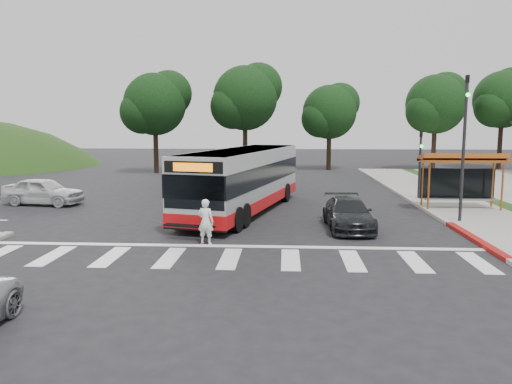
{
  "coord_description": "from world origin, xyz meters",
  "views": [
    {
      "loc": [
        1.81,
        -20.89,
        4.38
      ],
      "look_at": [
        0.59,
        -0.38,
        1.6
      ],
      "focal_mm": 35.0,
      "sensor_mm": 36.0,
      "label": 1
    }
  ],
  "objects": [
    {
      "name": "crosswalk_ladder",
      "position": [
        0.0,
        -5.0,
        0.01
      ],
      "size": [
        18.0,
        2.6,
        0.01
      ],
      "primitive_type": "cube",
      "color": "silver",
      "rests_on": "ground"
    },
    {
      "name": "tree_ne_b",
      "position": [
        23.08,
        30.06,
        6.92
      ],
      "size": [
        6.16,
        5.74,
        10.02
      ],
      "color": "black",
      "rests_on": "ground"
    },
    {
      "name": "tree_north_a",
      "position": [
        -1.92,
        26.07,
        6.92
      ],
      "size": [
        6.6,
        6.15,
        10.17
      ],
      "color": "black",
      "rests_on": "ground"
    },
    {
      "name": "traffic_signal_ne_tall",
      "position": [
        9.6,
        1.49,
        3.88
      ],
      "size": [
        0.18,
        0.37,
        6.5
      ],
      "color": "black",
      "rests_on": "ground"
    },
    {
      "name": "west_car_white",
      "position": [
        -11.48,
        5.5,
        0.75
      ],
      "size": [
        4.61,
        2.37,
        1.5
      ],
      "primitive_type": "imported",
      "rotation": [
        0.0,
        0.0,
        1.43
      ],
      "color": "silver",
      "rests_on": "ground"
    },
    {
      "name": "tree_ne_a",
      "position": [
        16.08,
        28.06,
        6.39
      ],
      "size": [
        6.16,
        5.74,
        9.3
      ],
      "color": "black",
      "rests_on": "parking_lot"
    },
    {
      "name": "curb_east",
      "position": [
        9.0,
        8.0,
        0.07
      ],
      "size": [
        0.3,
        40.0,
        0.15
      ],
      "primitive_type": "cube",
      "color": "#9E9991",
      "rests_on": "ground"
    },
    {
      "name": "curb_east_red",
      "position": [
        9.0,
        -2.0,
        0.08
      ],
      "size": [
        0.32,
        6.0,
        0.15
      ],
      "primitive_type": "cube",
      "color": "maroon",
      "rests_on": "ground"
    },
    {
      "name": "tree_north_b",
      "position": [
        6.07,
        28.06,
        5.66
      ],
      "size": [
        5.72,
        5.33,
        8.43
      ],
      "color": "black",
      "rests_on": "ground"
    },
    {
      "name": "dark_sedan",
      "position": [
        4.47,
        0.06,
        0.65
      ],
      "size": [
        1.98,
        4.54,
        1.3
      ],
      "primitive_type": "imported",
      "rotation": [
        0.0,
        0.0,
        0.04
      ],
      "color": "black",
      "rests_on": "ground"
    },
    {
      "name": "sidewalk_east",
      "position": [
        11.0,
        8.0,
        0.06
      ],
      "size": [
        4.0,
        40.0,
        0.12
      ],
      "primitive_type": "cube",
      "color": "gray",
      "rests_on": "ground"
    },
    {
      "name": "tree_north_c",
      "position": [
        -9.92,
        24.06,
        6.29
      ],
      "size": [
        6.16,
        5.74,
        9.3
      ],
      "color": "black",
      "rests_on": "ground"
    },
    {
      "name": "ground",
      "position": [
        0.0,
        0.0,
        0.0
      ],
      "size": [
        140.0,
        140.0,
        0.0
      ],
      "primitive_type": "plane",
      "color": "black",
      "rests_on": "ground"
    },
    {
      "name": "bus_shelter",
      "position": [
        10.8,
        5.1,
        2.35
      ],
      "size": [
        4.2,
        1.6,
        2.86
      ],
      "color": "#9F4C1A",
      "rests_on": "sidewalk_east"
    },
    {
      "name": "pedestrian",
      "position": [
        -1.11,
        -3.01,
        0.84
      ],
      "size": [
        0.69,
        0.54,
        1.69
      ],
      "primitive_type": "imported",
      "rotation": [
        0.0,
        0.0,
        2.9
      ],
      "color": "white",
      "rests_on": "ground"
    },
    {
      "name": "transit_bus",
      "position": [
        -0.3,
        3.89,
        1.58
      ],
      "size": [
        5.42,
        12.47,
        3.15
      ],
      "primitive_type": null,
      "rotation": [
        0.0,
        0.0,
        -0.24
      ],
      "color": "#B3B5B8",
      "rests_on": "ground"
    },
    {
      "name": "traffic_signal_ne_short",
      "position": [
        9.6,
        8.49,
        2.48
      ],
      "size": [
        0.18,
        0.37,
        4.0
      ],
      "color": "black",
      "rests_on": "ground"
    }
  ]
}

